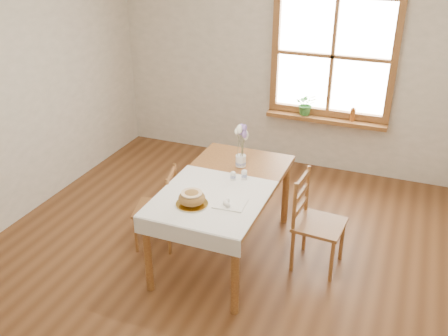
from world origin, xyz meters
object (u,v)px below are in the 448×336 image
(chair_left, at_px, (155,208))
(chair_right, at_px, (320,223))
(flower_vase, at_px, (241,162))
(bread_plate, at_px, (192,204))
(dining_table, at_px, (224,191))

(chair_left, relative_size, chair_right, 0.90)
(flower_vase, bearing_deg, chair_left, -145.39)
(flower_vase, bearing_deg, chair_right, -15.61)
(chair_right, height_order, bread_plate, chair_right)
(bread_plate, height_order, flower_vase, flower_vase)
(chair_right, distance_m, flower_vase, 0.94)
(dining_table, relative_size, chair_right, 1.78)
(chair_right, relative_size, bread_plate, 3.46)
(chair_right, bearing_deg, bread_plate, 126.24)
(chair_left, xyz_separation_m, chair_right, (1.53, 0.24, 0.05))
(chair_left, height_order, flower_vase, flower_vase)
(bread_plate, bearing_deg, chair_right, 32.01)
(flower_vase, bearing_deg, bread_plate, -98.30)
(flower_vase, bearing_deg, dining_table, -93.97)
(chair_left, distance_m, bread_plate, 0.77)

